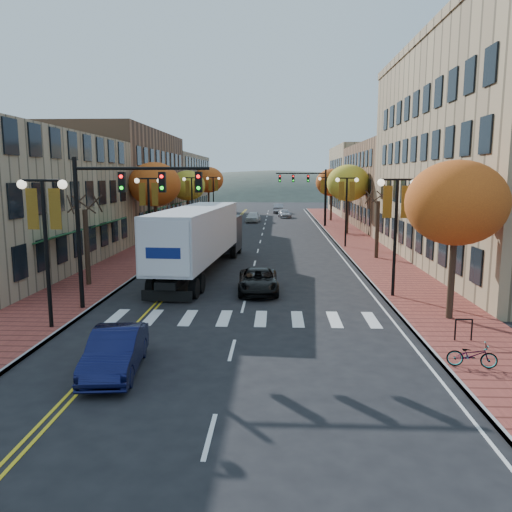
# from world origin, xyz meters

# --- Properties ---
(ground) EXTENTS (200.00, 200.00, 0.00)m
(ground) POSITION_xyz_m (0.00, 0.00, 0.00)
(ground) COLOR black
(ground) RESTS_ON ground
(sidewalk_left) EXTENTS (4.00, 85.00, 0.15)m
(sidewalk_left) POSITION_xyz_m (-9.00, 32.50, 0.07)
(sidewalk_left) COLOR brown
(sidewalk_left) RESTS_ON ground
(sidewalk_right) EXTENTS (4.00, 85.00, 0.15)m
(sidewalk_right) POSITION_xyz_m (9.00, 32.50, 0.07)
(sidewalk_right) COLOR brown
(sidewalk_right) RESTS_ON ground
(building_left_mid) EXTENTS (12.00, 24.00, 11.00)m
(building_left_mid) POSITION_xyz_m (-17.00, 36.00, 5.50)
(building_left_mid) COLOR brown
(building_left_mid) RESTS_ON ground
(building_left_far) EXTENTS (12.00, 26.00, 9.50)m
(building_left_far) POSITION_xyz_m (-17.00, 61.00, 4.75)
(building_left_far) COLOR #9E8966
(building_left_far) RESTS_ON ground
(building_right_mid) EXTENTS (15.00, 24.00, 10.00)m
(building_right_mid) POSITION_xyz_m (18.50, 42.00, 5.00)
(building_right_mid) COLOR brown
(building_right_mid) RESTS_ON ground
(building_right_far) EXTENTS (15.00, 20.00, 11.00)m
(building_right_far) POSITION_xyz_m (18.50, 64.00, 5.50)
(building_right_far) COLOR #9E8966
(building_right_far) RESTS_ON ground
(tree_left_a) EXTENTS (0.28, 0.28, 4.20)m
(tree_left_a) POSITION_xyz_m (-9.00, 8.00, 2.25)
(tree_left_a) COLOR #382619
(tree_left_a) RESTS_ON sidewalk_left
(tree_left_b) EXTENTS (4.48, 4.48, 7.21)m
(tree_left_b) POSITION_xyz_m (-9.00, 24.00, 5.45)
(tree_left_b) COLOR #382619
(tree_left_b) RESTS_ON sidewalk_left
(tree_left_c) EXTENTS (4.16, 4.16, 6.69)m
(tree_left_c) POSITION_xyz_m (-9.00, 40.00, 5.05)
(tree_left_c) COLOR #382619
(tree_left_c) RESTS_ON sidewalk_left
(tree_left_d) EXTENTS (4.61, 4.61, 7.42)m
(tree_left_d) POSITION_xyz_m (-9.00, 58.00, 5.60)
(tree_left_d) COLOR #382619
(tree_left_d) RESTS_ON sidewalk_left
(tree_right_a) EXTENTS (4.16, 4.16, 6.69)m
(tree_right_a) POSITION_xyz_m (9.00, 2.00, 5.05)
(tree_right_a) COLOR #382619
(tree_right_a) RESTS_ON sidewalk_right
(tree_right_b) EXTENTS (0.28, 0.28, 4.20)m
(tree_right_b) POSITION_xyz_m (9.00, 18.00, 2.25)
(tree_right_b) COLOR #382619
(tree_right_b) RESTS_ON sidewalk_right
(tree_right_c) EXTENTS (4.48, 4.48, 7.21)m
(tree_right_c) POSITION_xyz_m (9.00, 34.00, 5.45)
(tree_right_c) COLOR #382619
(tree_right_c) RESTS_ON sidewalk_right
(tree_right_d) EXTENTS (4.35, 4.35, 7.00)m
(tree_right_d) POSITION_xyz_m (9.00, 50.00, 5.29)
(tree_right_d) COLOR #382619
(tree_right_d) RESTS_ON sidewalk_right
(lamp_left_a) EXTENTS (1.96, 0.36, 6.05)m
(lamp_left_a) POSITION_xyz_m (-7.50, 0.00, 4.29)
(lamp_left_a) COLOR black
(lamp_left_a) RESTS_ON ground
(lamp_left_b) EXTENTS (1.96, 0.36, 6.05)m
(lamp_left_b) POSITION_xyz_m (-7.50, 16.00, 4.29)
(lamp_left_b) COLOR black
(lamp_left_b) RESTS_ON ground
(lamp_left_c) EXTENTS (1.96, 0.36, 6.05)m
(lamp_left_c) POSITION_xyz_m (-7.50, 34.00, 4.29)
(lamp_left_c) COLOR black
(lamp_left_c) RESTS_ON ground
(lamp_left_d) EXTENTS (1.96, 0.36, 6.05)m
(lamp_left_d) POSITION_xyz_m (-7.50, 52.00, 4.29)
(lamp_left_d) COLOR black
(lamp_left_d) RESTS_ON ground
(lamp_right_a) EXTENTS (1.96, 0.36, 6.05)m
(lamp_right_a) POSITION_xyz_m (7.50, 6.00, 4.29)
(lamp_right_a) COLOR black
(lamp_right_a) RESTS_ON ground
(lamp_right_b) EXTENTS (1.96, 0.36, 6.05)m
(lamp_right_b) POSITION_xyz_m (7.50, 24.00, 4.29)
(lamp_right_b) COLOR black
(lamp_right_b) RESTS_ON ground
(lamp_right_c) EXTENTS (1.96, 0.36, 6.05)m
(lamp_right_c) POSITION_xyz_m (7.50, 42.00, 4.29)
(lamp_right_c) COLOR black
(lamp_right_c) RESTS_ON ground
(traffic_mast_near) EXTENTS (6.10, 0.35, 7.00)m
(traffic_mast_near) POSITION_xyz_m (-5.48, 3.00, 4.92)
(traffic_mast_near) COLOR black
(traffic_mast_near) RESTS_ON ground
(traffic_mast_far) EXTENTS (6.10, 0.34, 7.00)m
(traffic_mast_far) POSITION_xyz_m (5.48, 42.00, 4.92)
(traffic_mast_far) COLOR black
(traffic_mast_far) RESTS_ON ground
(semi_truck) EXTENTS (3.93, 17.17, 4.25)m
(semi_truck) POSITION_xyz_m (-3.21, 12.41, 2.49)
(semi_truck) COLOR black
(semi_truck) RESTS_ON ground
(navy_sedan) EXTENTS (1.90, 4.34, 1.39)m
(navy_sedan) POSITION_xyz_m (-3.50, -4.19, 0.69)
(navy_sedan) COLOR #0D1035
(navy_sedan) RESTS_ON ground
(black_suv) EXTENTS (2.30, 4.62, 1.26)m
(black_suv) POSITION_xyz_m (0.60, 7.01, 0.63)
(black_suv) COLOR black
(black_suv) RESTS_ON ground
(car_far_white) EXTENTS (1.99, 4.35, 1.45)m
(car_far_white) POSITION_xyz_m (-1.66, 48.28, 0.72)
(car_far_white) COLOR silver
(car_far_white) RESTS_ON ground
(car_far_silver) EXTENTS (2.15, 4.28, 1.19)m
(car_far_silver) POSITION_xyz_m (2.69, 55.92, 0.60)
(car_far_silver) COLOR #9F9EA5
(car_far_silver) RESTS_ON ground
(car_far_oncoming) EXTENTS (1.68, 4.77, 1.57)m
(car_far_oncoming) POSITION_xyz_m (1.79, 65.57, 0.78)
(car_far_oncoming) COLOR #94949B
(car_far_oncoming) RESTS_ON ground
(bicycle) EXTENTS (1.60, 0.81, 0.80)m
(bicycle) POSITION_xyz_m (7.80, -3.66, 0.55)
(bicycle) COLOR gray
(bicycle) RESTS_ON sidewalk_right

